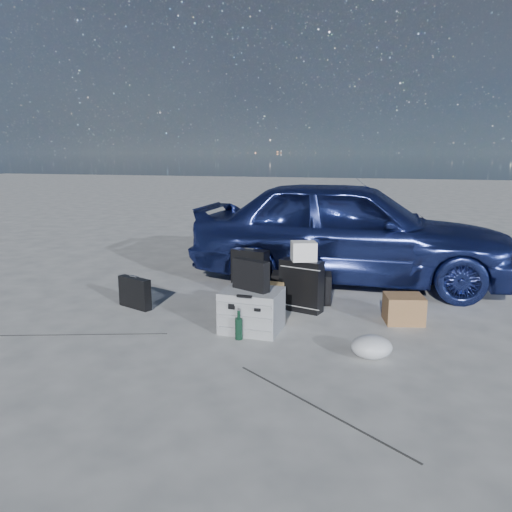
{
  "coord_description": "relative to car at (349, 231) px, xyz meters",
  "views": [
    {
      "loc": [
        1.36,
        -4.22,
        1.65
      ],
      "look_at": [
        -0.11,
        0.85,
        0.56
      ],
      "focal_mm": 35.0,
      "sensor_mm": 36.0,
      "label": 1
    }
  ],
  "objects": [
    {
      "name": "laptop_bag",
      "position": [
        -0.69,
        -2.08,
        -0.14
      ],
      "size": [
        0.39,
        0.25,
        0.29
      ],
      "primitive_type": "cube",
      "rotation": [
        0.0,
        0.0,
        -0.42
      ],
      "color": "black",
      "rests_on": "pelican_case"
    },
    {
      "name": "plastic_bag",
      "position": [
        0.45,
        -2.43,
        -0.58
      ],
      "size": [
        0.42,
        0.39,
        0.19
      ],
      "primitive_type": "ellipsoid",
      "rotation": [
        0.0,
        0.0,
        0.36
      ],
      "color": "silver",
      "rests_on": "ground"
    },
    {
      "name": "flat_box_white",
      "position": [
        -0.41,
        -1.05,
        -0.31
      ],
      "size": [
        0.4,
        0.32,
        0.06
      ],
      "primitive_type": "cube",
      "rotation": [
        0.0,
        0.0,
        -0.15
      ],
      "color": "white",
      "rests_on": "duffel_bag"
    },
    {
      "name": "green_bottle",
      "position": [
        -0.73,
        -2.34,
        -0.54
      ],
      "size": [
        0.08,
        0.08,
        0.27
      ],
      "primitive_type": "cylinder",
      "rotation": [
        0.0,
        0.0,
        0.14
      ],
      "color": "black",
      "rests_on": "ground"
    },
    {
      "name": "duffel_bag",
      "position": [
        -0.41,
        -1.04,
        -0.51
      ],
      "size": [
        0.7,
        0.39,
        0.33
      ],
      "primitive_type": "cube",
      "rotation": [
        0.0,
        0.0,
        0.16
      ],
      "color": "black",
      "rests_on": "ground"
    },
    {
      "name": "car",
      "position": [
        0.0,
        0.0,
        0.0
      ],
      "size": [
        4.0,
        1.68,
        1.35
      ],
      "primitive_type": "imported",
      "rotation": [
        0.0,
        0.0,
        1.59
      ],
      "color": "#2D3C8C",
      "rests_on": "ground"
    },
    {
      "name": "suitcase_left",
      "position": [
        -1.03,
        -0.99,
        -0.4
      ],
      "size": [
        0.45,
        0.24,
        0.56
      ],
      "primitive_type": "cube",
      "rotation": [
        0.0,
        0.0,
        -0.2
      ],
      "color": "black",
      "rests_on": "ground"
    },
    {
      "name": "briefcase",
      "position": [
        -2.1,
        -1.76,
        -0.51
      ],
      "size": [
        0.44,
        0.25,
        0.34
      ],
      "primitive_type": "cube",
      "rotation": [
        0.0,
        0.0,
        -0.37
      ],
      "color": "black",
      "rests_on": "ground"
    },
    {
      "name": "suitcase_right",
      "position": [
        -0.35,
        -1.36,
        -0.4
      ],
      "size": [
        0.49,
        0.28,
        0.55
      ],
      "primitive_type": "cube",
      "rotation": [
        0.0,
        0.0,
        -0.27
      ],
      "color": "black",
      "rests_on": "ground"
    },
    {
      "name": "cardboard_box",
      "position": [
        0.7,
        -1.44,
        -0.54
      ],
      "size": [
        0.43,
        0.39,
        0.27
      ],
      "primitive_type": "cube",
      "rotation": [
        0.0,
        0.0,
        0.23
      ],
      "color": "#976742",
      "rests_on": "ground"
    },
    {
      "name": "white_carton",
      "position": [
        -0.33,
        -1.36,
        -0.03
      ],
      "size": [
        0.3,
        0.28,
        0.2
      ],
      "primitive_type": "cube",
      "rotation": [
        0.0,
        0.0,
        0.36
      ],
      "color": "white",
      "rests_on": "suitcase_right"
    },
    {
      "name": "ground",
      "position": [
        -0.75,
        -2.17,
        -0.68
      ],
      "size": [
        60.0,
        60.0,
        0.0
      ],
      "primitive_type": "plane",
      "color": "beige",
      "rests_on": "ground"
    },
    {
      "name": "kraft_bag",
      "position": [
        -0.63,
        -1.69,
        -0.49
      ],
      "size": [
        0.31,
        0.22,
        0.37
      ],
      "primitive_type": "cube",
      "rotation": [
        0.0,
        0.0,
        -0.21
      ],
      "color": "olive",
      "rests_on": "ground"
    },
    {
      "name": "pelican_case",
      "position": [
        -0.68,
        -2.08,
        -0.48
      ],
      "size": [
        0.55,
        0.46,
        0.39
      ],
      "primitive_type": "cube",
      "rotation": [
        0.0,
        0.0,
        -0.02
      ],
      "color": "#A0A3A6",
      "rests_on": "ground"
    },
    {
      "name": "flat_box_black",
      "position": [
        -0.4,
        -1.06,
        -0.25
      ],
      "size": [
        0.29,
        0.22,
        0.06
      ],
      "primitive_type": "cube",
      "rotation": [
        0.0,
        0.0,
        -0.04
      ],
      "color": "black",
      "rests_on": "flat_box_white"
    }
  ]
}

